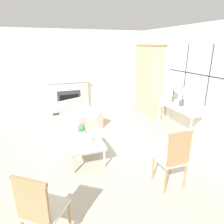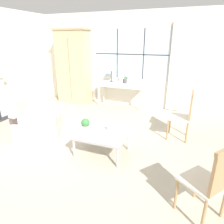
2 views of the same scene
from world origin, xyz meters
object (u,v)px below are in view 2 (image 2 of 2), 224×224
object	(u,v)px
table_lamp	(111,68)
potted_plant_small	(85,124)
potted_orchid	(125,78)
side_chair_wooden	(185,113)
coffee_table	(102,135)
accent_chair_wooden	(212,179)
console_table	(121,85)
pillar_candle	(109,127)
armoire	(74,67)
armchair_upholstered	(38,122)

from	to	relation	value
table_lamp	potted_plant_small	size ratio (longest dim) A/B	2.54
potted_orchid	side_chair_wooden	world-z (taller)	potted_orchid
side_chair_wooden	coffee_table	size ratio (longest dim) A/B	1.13
accent_chair_wooden	coffee_table	bearing A→B (deg)	153.30
console_table	potted_orchid	xyz separation A→B (m)	(0.13, -0.06, 0.26)
side_chair_wooden	potted_plant_small	xyz separation A→B (m)	(-1.69, -1.17, -0.05)
pillar_candle	side_chair_wooden	bearing A→B (deg)	39.77
pillar_candle	table_lamp	bearing A→B (deg)	110.66
console_table	table_lamp	xyz separation A→B (m)	(-0.33, 0.00, 0.52)
potted_orchid	accent_chair_wooden	bearing A→B (deg)	-58.65
console_table	table_lamp	size ratio (longest dim) A/B	2.68
coffee_table	potted_orchid	bearing A→B (deg)	99.59
coffee_table	armoire	bearing A→B (deg)	129.04
armoire	accent_chair_wooden	bearing A→B (deg)	-42.43
table_lamp	side_chair_wooden	xyz separation A→B (m)	(2.27, -1.59, -0.61)
potted_orchid	accent_chair_wooden	distance (m)	4.22
accent_chair_wooden	side_chair_wooden	bearing A→B (deg)	100.44
console_table	pillar_candle	world-z (taller)	console_table
potted_orchid	pillar_candle	world-z (taller)	potted_orchid
console_table	potted_orchid	world-z (taller)	potted_orchid
armoire	potted_plant_small	world-z (taller)	armoire
armchair_upholstered	side_chair_wooden	distance (m)	3.21
console_table	armchair_upholstered	distance (m)	2.79
potted_orchid	coffee_table	size ratio (longest dim) A/B	0.50
armoire	table_lamp	world-z (taller)	armoire
armoire	armchair_upholstered	size ratio (longest dim) A/B	1.95
console_table	table_lamp	distance (m)	0.62
accent_chair_wooden	table_lamp	bearing A→B (deg)	125.98
console_table	accent_chair_wooden	size ratio (longest dim) A/B	1.43
armchair_upholstered	accent_chair_wooden	bearing A→B (deg)	-18.21
table_lamp	armchair_upholstered	xyz separation A→B (m)	(-0.78, -2.52, -0.93)
side_chair_wooden	pillar_candle	distance (m)	1.66
armoire	coffee_table	xyz separation A→B (m)	(2.23, -2.74, -0.79)
potted_orchid	potted_plant_small	bearing A→B (deg)	-87.48
console_table	pillar_candle	distance (m)	2.74
table_lamp	coffee_table	world-z (taller)	table_lamp
table_lamp	side_chair_wooden	distance (m)	2.84
table_lamp	pillar_candle	xyz separation A→B (m)	(1.00, -2.65, -0.71)
potted_orchid	armchair_upholstered	size ratio (longest dim) A/B	0.39
pillar_candle	potted_plant_small	bearing A→B (deg)	-164.80
accent_chair_wooden	pillar_candle	world-z (taller)	accent_chair_wooden
armoire	armchair_upholstered	distance (m)	2.70
side_chair_wooden	armoire	bearing A→B (deg)	156.49
console_table	accent_chair_wooden	world-z (taller)	accent_chair_wooden
side_chair_wooden	pillar_candle	world-z (taller)	side_chair_wooden
potted_plant_small	coffee_table	bearing A→B (deg)	-2.80
table_lamp	pillar_candle	world-z (taller)	table_lamp
side_chair_wooden	potted_orchid	bearing A→B (deg)	139.69
armoire	potted_orchid	xyz separation A→B (m)	(1.77, -0.02, -0.24)
console_table	potted_orchid	bearing A→B (deg)	-23.89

